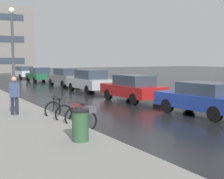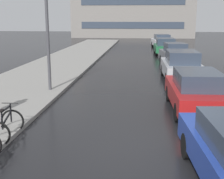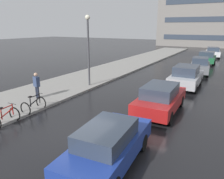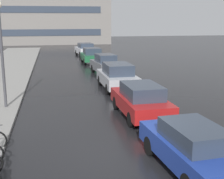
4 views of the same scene
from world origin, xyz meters
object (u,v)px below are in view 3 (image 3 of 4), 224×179
car_white (213,52)px  bicycle_second (34,105)px  bicycle_nearest (2,117)px  car_red (160,98)px  pedestrian (37,85)px  car_blue (108,145)px  streetlamp (88,43)px  car_grey (200,66)px  car_green (207,58)px  car_silver (186,76)px

car_white → bicycle_second: bearing=-102.0°
bicycle_nearest → bicycle_second: bearing=95.4°
car_red → pedestrian: size_ratio=2.49×
car_blue → streetlamp: streetlamp is taller
car_grey → car_blue: bearing=-90.9°
streetlamp → pedestrian: bearing=-102.7°
car_red → car_white: 24.70m
bicycle_nearest → car_red: car_red is taller
car_green → streetlamp: (-6.34, -15.77, 2.50)m
bicycle_nearest → bicycle_second: (-0.18, 1.95, -0.09)m
car_red → pedestrian: 7.51m
bicycle_nearest → car_blue: size_ratio=0.33×
bicycle_second → car_green: size_ratio=0.31×
bicycle_nearest → car_blue: car_blue is taller
car_grey → pedestrian: 15.26m
car_silver → streetlamp: 7.74m
bicycle_second → car_white: size_ratio=0.29×
bicycle_second → car_white: bearing=78.0°
car_silver → car_white: size_ratio=1.10×
car_blue → pedestrian: size_ratio=2.47×
bicycle_nearest → car_silver: (5.85, 11.21, 0.35)m
car_white → pedestrian: pedestrian is taller
car_red → car_green: bearing=89.9°
car_silver → car_grey: (0.15, 5.51, -0.02)m
bicycle_nearest → car_green: 24.14m
car_grey → streetlamp: 11.45m
bicycle_second → pedestrian: bearing=132.1°
bicycle_second → pedestrian: pedestrian is taller
bicycle_second → car_green: car_green is taller
car_blue → car_grey: car_grey is taller
car_white → car_green: bearing=-90.2°
car_grey → streetlamp: (-6.58, -9.04, 2.46)m
car_silver → car_white: (-0.07, 18.81, -0.06)m
car_red → streetlamp: streetlamp is taller
car_red → car_green: car_green is taller
car_white → car_blue: bearing=-90.1°
car_blue → car_white: 30.12m
bicycle_nearest → car_red: (5.73, 5.33, 0.30)m
bicycle_nearest → car_blue: 5.73m
car_red → car_grey: size_ratio=1.12×
car_grey → car_white: car_grey is taller
bicycle_second → car_blue: (5.91, -2.05, 0.35)m
bicycle_nearest → car_blue: bearing=-1.0°
car_silver → car_green: car_silver is taller
car_silver → bicycle_nearest: bearing=-117.5°
car_grey → streetlamp: streetlamp is taller
bicycle_second → car_blue: bearing=-19.1°
car_silver → car_grey: size_ratio=1.13×
streetlamp → car_grey: bearing=54.0°
bicycle_nearest → car_white: 30.58m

